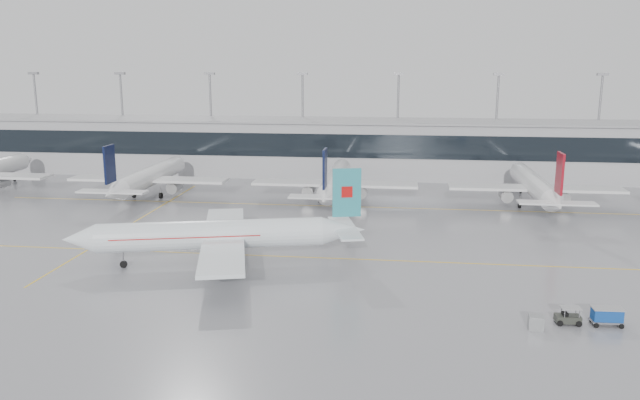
# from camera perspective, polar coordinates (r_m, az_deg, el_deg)

# --- Properties ---
(ground) EXTENTS (320.00, 320.00, 0.00)m
(ground) POSITION_cam_1_polar(r_m,az_deg,el_deg) (80.92, -1.05, -5.26)
(ground) COLOR gray
(ground) RESTS_ON ground
(taxi_line_main) EXTENTS (120.00, 0.25, 0.01)m
(taxi_line_main) POSITION_cam_1_polar(r_m,az_deg,el_deg) (80.92, -1.05, -5.26)
(taxi_line_main) COLOR yellow
(taxi_line_main) RESTS_ON ground
(taxi_line_north) EXTENTS (120.00, 0.25, 0.01)m
(taxi_line_north) POSITION_cam_1_polar(r_m,az_deg,el_deg) (109.68, 1.15, -0.56)
(taxi_line_north) COLOR yellow
(taxi_line_north) RESTS_ON ground
(taxi_line_cross) EXTENTS (0.25, 60.00, 0.01)m
(taxi_line_cross) POSITION_cam_1_polar(r_m,az_deg,el_deg) (103.05, -16.59, -1.92)
(taxi_line_cross) COLOR yellow
(taxi_line_cross) RESTS_ON ground
(terminal) EXTENTS (180.00, 15.00, 12.00)m
(terminal) POSITION_cam_1_polar(r_m,az_deg,el_deg) (140.02, 2.52, 4.73)
(terminal) COLOR #9B9B9F
(terminal) RESTS_ON ground
(terminal_glass) EXTENTS (180.00, 0.20, 5.00)m
(terminal_glass) POSITION_cam_1_polar(r_m,az_deg,el_deg) (132.36, 2.26, 4.95)
(terminal_glass) COLOR black
(terminal_glass) RESTS_ON ground
(terminal_roof) EXTENTS (182.00, 16.00, 0.40)m
(terminal_roof) POSITION_cam_1_polar(r_m,az_deg,el_deg) (139.34, 2.55, 7.26)
(terminal_roof) COLOR gray
(terminal_roof) RESTS_ON ground
(light_masts) EXTENTS (156.40, 1.00, 22.60)m
(light_masts) POSITION_cam_1_polar(r_m,az_deg,el_deg) (145.21, 2.74, 7.92)
(light_masts) COLOR gray
(light_masts) RESTS_ON ground
(air_canada_jet) EXTENTS (36.81, 30.08, 11.77)m
(air_canada_jet) POSITION_cam_1_polar(r_m,az_deg,el_deg) (78.22, -8.97, -3.18)
(air_canada_jet) COLOR white
(air_canada_jet) RESTS_ON ground
(parked_jet_b) EXTENTS (29.64, 36.96, 11.72)m
(parked_jet_b) POSITION_cam_1_polar(r_m,az_deg,el_deg) (121.04, -15.37, 2.01)
(parked_jet_b) COLOR silver
(parked_jet_b) RESTS_ON ground
(parked_jet_c) EXTENTS (29.64, 36.96, 11.72)m
(parked_jet_c) POSITION_cam_1_polar(r_m,az_deg,el_deg) (112.52, 1.36, 1.70)
(parked_jet_c) COLOR silver
(parked_jet_c) RESTS_ON ground
(parked_jet_d) EXTENTS (29.64, 36.96, 11.72)m
(parked_jet_d) POSITION_cam_1_polar(r_m,az_deg,el_deg) (114.55, 19.06, 1.21)
(parked_jet_d) COLOR silver
(parked_jet_d) RESTS_ON ground
(baggage_tug) EXTENTS (3.52, 1.54, 1.70)m
(baggage_tug) POSITION_cam_1_polar(r_m,az_deg,el_deg) (65.36, 21.71, -9.99)
(baggage_tug) COLOR #2C2F29
(baggage_tug) RESTS_ON ground
(baggage_cart) EXTENTS (2.94, 1.72, 1.78)m
(baggage_cart) POSITION_cam_1_polar(r_m,az_deg,el_deg) (66.34, 24.76, -9.52)
(baggage_cart) COLOR gray
(baggage_cart) RESTS_ON ground
(gse_unit) EXTENTS (1.49, 1.41, 1.38)m
(gse_unit) POSITION_cam_1_polar(r_m,az_deg,el_deg) (63.07, 19.14, -10.52)
(gse_unit) COLOR gray
(gse_unit) RESTS_ON ground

